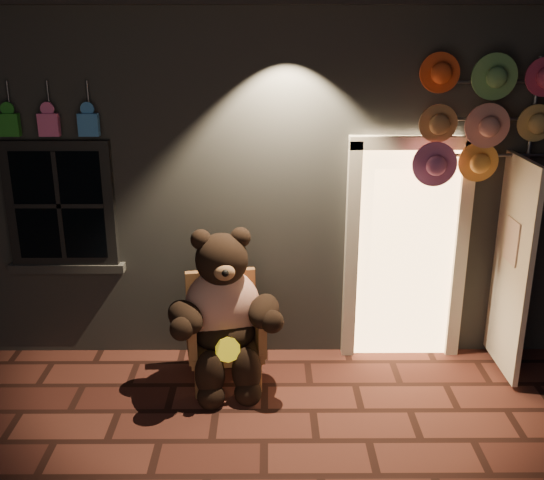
{
  "coord_description": "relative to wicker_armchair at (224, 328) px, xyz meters",
  "views": [
    {
      "loc": [
        0.04,
        -4.27,
        3.13
      ],
      "look_at": [
        0.07,
        1.0,
        1.35
      ],
      "focal_mm": 42.0,
      "sensor_mm": 36.0,
      "label": 1
    }
  ],
  "objects": [
    {
      "name": "ground",
      "position": [
        0.38,
        -1.01,
        -0.49
      ],
      "size": [
        60.0,
        60.0,
        0.0
      ],
      "primitive_type": "plane",
      "color": "#5A2B22",
      "rests_on": "ground"
    },
    {
      "name": "shop_building",
      "position": [
        0.38,
        2.98,
        1.24
      ],
      "size": [
        7.3,
        5.95,
        3.51
      ],
      "color": "slate",
      "rests_on": "ground"
    },
    {
      "name": "wicker_armchair",
      "position": [
        0.0,
        0.0,
        0.0
      ],
      "size": [
        0.77,
        0.72,
        0.99
      ],
      "rotation": [
        0.0,
        0.0,
        0.17
      ],
      "color": "#8F5D37",
      "rests_on": "ground"
    },
    {
      "name": "teddy_bear",
      "position": [
        0.01,
        -0.13,
        0.22
      ],
      "size": [
        1.08,
        0.92,
        1.51
      ],
      "rotation": [
        0.0,
        0.0,
        0.17
      ],
      "color": "#B93513",
      "rests_on": "ground"
    },
    {
      "name": "hat_rack",
      "position": [
        2.44,
        0.27,
        1.9
      ],
      "size": [
        1.64,
        0.22,
        2.91
      ],
      "color": "#59595E",
      "rests_on": "ground"
    }
  ]
}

